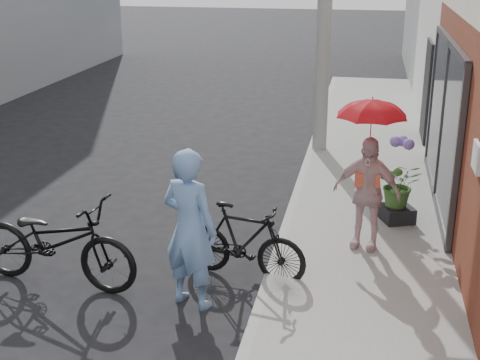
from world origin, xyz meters
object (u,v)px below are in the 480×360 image
(bike_right, at_px, (244,242))
(kimono_woman, at_px, (366,193))
(officer, at_px, (190,229))
(bike_left, at_px, (55,242))
(planter, at_px, (397,214))

(bike_right, xyz_separation_m, kimono_woman, (1.45, 0.97, 0.39))
(officer, xyz_separation_m, bike_left, (-1.73, 0.15, -0.37))
(officer, height_order, planter, officer)
(officer, bearing_deg, kimono_woman, -117.76)
(kimono_woman, height_order, planter, kimono_woman)
(bike_right, relative_size, kimono_woman, 1.07)
(bike_right, distance_m, kimono_woman, 1.79)
(kimono_woman, distance_m, planter, 1.27)
(bike_left, height_order, kimono_woman, kimono_woman)
(planter, bearing_deg, bike_right, -134.38)
(officer, bearing_deg, planter, -110.97)
(bike_right, xyz_separation_m, planter, (1.92, 1.96, -0.26))
(officer, xyz_separation_m, planter, (2.39, 2.71, -0.71))
(officer, xyz_separation_m, bike_right, (0.47, 0.75, -0.45))
(bike_right, height_order, kimono_woman, kimono_woman)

